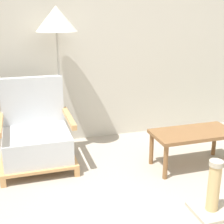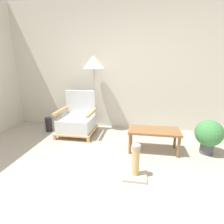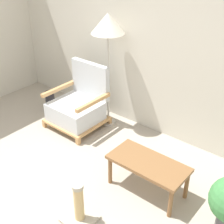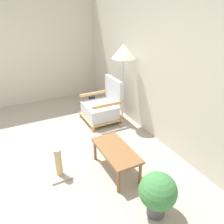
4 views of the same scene
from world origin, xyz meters
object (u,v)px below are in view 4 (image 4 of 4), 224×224
(scratching_post, at_px, (59,167))
(vase, at_px, (92,102))
(armchair, at_px, (102,107))
(coffee_table, at_px, (116,152))
(floor_lamp, at_px, (124,54))
(potted_plant, at_px, (158,193))

(scratching_post, bearing_deg, vase, 146.04)
(armchair, relative_size, coffee_table, 1.05)
(scratching_post, bearing_deg, floor_lamp, 121.30)
(floor_lamp, bearing_deg, armchair, -135.05)
(armchair, relative_size, scratching_post, 1.94)
(floor_lamp, height_order, vase, floor_lamp)
(floor_lamp, xyz_separation_m, vase, (-0.97, -0.26, -1.25))
(armchair, bearing_deg, potted_plant, -10.39)
(armchair, distance_m, floor_lamp, 1.18)
(coffee_table, bearing_deg, vase, 166.26)
(floor_lamp, relative_size, scratching_post, 3.51)
(coffee_table, height_order, potted_plant, potted_plant)
(floor_lamp, bearing_deg, coffee_table, -33.35)
(coffee_table, bearing_deg, potted_plant, 3.93)
(coffee_table, distance_m, scratching_post, 0.82)
(coffee_table, distance_m, potted_plant, 0.86)
(vase, bearing_deg, coffee_table, -13.74)
(floor_lamp, bearing_deg, potted_plant, -19.56)
(vase, bearing_deg, armchair, -3.32)
(vase, bearing_deg, floor_lamp, 15.06)
(floor_lamp, height_order, potted_plant, floor_lamp)
(floor_lamp, xyz_separation_m, potted_plant, (2.06, -0.73, -1.07))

